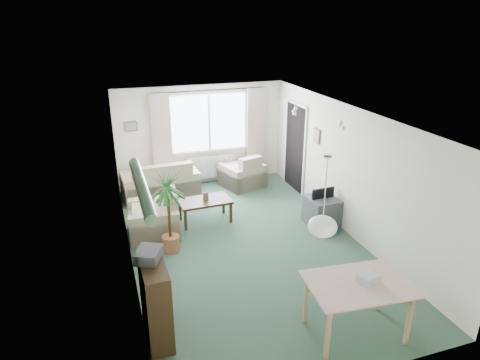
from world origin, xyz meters
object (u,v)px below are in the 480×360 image
object	(u,v)px
bookshelf	(155,300)
pet_bed	(324,228)
dining_table	(356,309)
houseplant	(169,211)
armchair_left	(153,213)
coffee_table	(205,211)
sofa	(160,178)
tv_cube	(322,211)
armchair_corner	(242,170)

from	to	relation	value
bookshelf	pet_bed	distance (m)	3.94
dining_table	pet_bed	world-z (taller)	dining_table
houseplant	dining_table	bearing A→B (deg)	-55.88
bookshelf	armchair_left	bearing A→B (deg)	81.83
coffee_table	sofa	bearing A→B (deg)	112.05
bookshelf	pet_bed	bearing A→B (deg)	26.96
sofa	dining_table	xyz separation A→B (m)	(1.71, -5.35, -0.05)
coffee_table	houseplant	world-z (taller)	houseplant
coffee_table	dining_table	distance (m)	3.90
houseplant	tv_cube	world-z (taller)	houseplant
coffee_table	tv_cube	distance (m)	2.31
pet_bed	armchair_corner	bearing A→B (deg)	105.37
dining_table	armchair_left	bearing A→B (deg)	120.74
armchair_corner	armchair_left	size ratio (longest dim) A/B	0.95
sofa	armchair_left	world-z (taller)	armchair_left
armchair_left	pet_bed	world-z (taller)	armchair_left
sofa	tv_cube	bearing A→B (deg)	135.39
armchair_left	bookshelf	xyz separation A→B (m)	(-0.34, -2.77, 0.12)
coffee_table	pet_bed	world-z (taller)	coffee_table
armchair_corner	coffee_table	distance (m)	2.06
armchair_corner	coffee_table	world-z (taller)	armchair_corner
coffee_table	tv_cube	size ratio (longest dim) A/B	1.66
bookshelf	tv_cube	world-z (taller)	bookshelf
bookshelf	pet_bed	xyz separation A→B (m)	(3.45, 1.84, -0.49)
sofa	pet_bed	world-z (taller)	sofa
tv_cube	houseplant	bearing A→B (deg)	179.20
sofa	armchair_corner	distance (m)	1.96
armchair_left	tv_cube	distance (m)	3.27
houseplant	armchair_left	bearing A→B (deg)	105.06
bookshelf	houseplant	bearing A→B (deg)	74.26
bookshelf	sofa	bearing A→B (deg)	79.65
sofa	armchair_corner	bearing A→B (deg)	175.83
sofa	coffee_table	distance (m)	1.74
houseplant	bookshelf	bearing A→B (deg)	-104.58
armchair_corner	armchair_left	xyz separation A→B (m)	(-2.36, -1.78, 0.02)
tv_cube	armchair_left	bearing A→B (deg)	166.42
coffee_table	houseplant	xyz separation A→B (m)	(-0.86, -0.92, 0.54)
houseplant	pet_bed	xyz separation A→B (m)	(2.92, -0.21, -0.71)
coffee_table	dining_table	world-z (taller)	dining_table
armchair_left	pet_bed	xyz separation A→B (m)	(3.11, -0.92, -0.37)
sofa	armchair_left	bearing A→B (deg)	74.08
houseplant	dining_table	size ratio (longest dim) A/B	1.29
coffee_table	houseplant	size ratio (longest dim) A/B	0.67
houseplant	dining_table	xyz separation A→B (m)	(1.91, -2.83, -0.39)
tv_cube	armchair_corner	bearing A→B (deg)	106.79
armchair_corner	sofa	bearing A→B (deg)	-17.57
armchair_left	coffee_table	world-z (taller)	armchair_left
coffee_table	pet_bed	size ratio (longest dim) A/B	1.98
bookshelf	tv_cube	bearing A→B (deg)	29.81
sofa	houseplant	distance (m)	2.56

